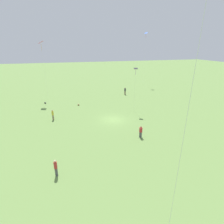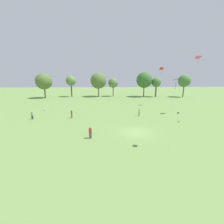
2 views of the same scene
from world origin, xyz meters
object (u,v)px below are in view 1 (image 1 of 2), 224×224
(kite_2, at_px, (146,36))
(picnic_bag_1, at_px, (78,105))
(person_4, at_px, (125,91))
(picnic_bag_0, at_px, (45,103))
(kite_4, at_px, (41,44))
(person_2, at_px, (141,132))
(person_3, at_px, (53,115))
(person_0, at_px, (56,168))
(kite_1, at_px, (136,71))

(kite_2, xyz_separation_m, picnic_bag_1, (-17.42, 24.01, -15.42))
(person_4, distance_m, kite_2, 21.42)
(picnic_bag_0, bearing_deg, kite_2, -66.02)
(kite_4, distance_m, picnic_bag_0, 13.23)
(person_2, xyz_separation_m, person_3, (10.23, 12.66, 0.09))
(person_0, distance_m, picnic_bag_1, 22.89)
(person_0, distance_m, person_2, 12.93)
(picnic_bag_1, bearing_deg, picnic_bag_0, 64.86)
(kite_4, bearing_deg, person_3, 56.41)
(kite_4, bearing_deg, picnic_bag_1, 95.80)
(person_4, bearing_deg, person_0, 144.20)
(person_3, height_order, kite_2, kite_2)
(person_3, bearing_deg, kite_2, -164.49)
(kite_4, height_order, picnic_bag_0, kite_4)
(kite_1, xyz_separation_m, picnic_bag_0, (10.05, 18.12, -8.05))
(person_4, distance_m, picnic_bag_1, 14.63)
(person_3, xyz_separation_m, kite_4, (13.56, 1.60, 12.02))
(person_0, height_order, kite_1, kite_1)
(picnic_bag_0, bearing_deg, kite_4, -10.25)
(person_2, relative_size, person_4, 0.93)
(person_3, height_order, kite_4, kite_4)
(person_4, height_order, picnic_bag_0, person_4)
(person_4, relative_size, picnic_bag_0, 4.37)
(kite_4, bearing_deg, kite_2, 159.12)
(person_2, relative_size, person_3, 0.94)
(person_3, relative_size, kite_1, 0.22)
(picnic_bag_0, bearing_deg, person_0, -173.42)
(kite_4, bearing_deg, person_4, 138.22)
(person_4, xyz_separation_m, picnic_bag_0, (-2.58, 20.67, -0.80))
(person_0, xyz_separation_m, kite_2, (39.87, -28.39, 14.61))
(kite_2, bearing_deg, picnic_bag_0, -44.93)
(person_0, bearing_deg, picnic_bag_0, -15.75)
(picnic_bag_0, bearing_deg, kite_1, -119.01)
(person_0, relative_size, person_2, 1.08)
(person_0, relative_size, picnic_bag_0, 4.38)
(kite_4, relative_size, picnic_bag_0, 31.08)
(person_2, relative_size, kite_1, 0.21)
(kite_1, distance_m, kite_4, 22.45)
(person_0, bearing_deg, kite_1, -65.98)
(kite_1, relative_size, kite_4, 0.64)
(kite_2, distance_m, picnic_bag_1, 33.43)
(picnic_bag_1, bearing_deg, person_2, -156.63)
(person_0, distance_m, kite_1, 23.08)
(person_2, xyz_separation_m, picnic_bag_1, (17.23, 7.45, -0.70))
(picnic_bag_1, bearing_deg, kite_4, 46.09)
(person_2, height_order, kite_2, kite_2)
(person_3, height_order, person_4, person_4)
(person_4, height_order, kite_4, kite_4)
(person_2, distance_m, kite_2, 41.13)
(person_3, relative_size, picnic_bag_0, 4.35)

